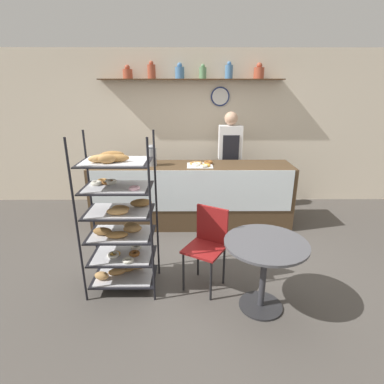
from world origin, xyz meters
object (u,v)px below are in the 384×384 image
Objects in this scene: cafe_table at (265,258)px; person_worker at (230,158)px; pastry_rack at (120,221)px; cafe_chair at (208,239)px; donut_tray_counter at (201,164)px; coffee_carafe at (151,156)px.

person_worker is at bearing 90.71° from cafe_table.
pastry_rack is 0.98× the size of person_worker.
donut_tray_counter is at bearing 121.10° from cafe_chair.
cafe_table is 2.01m from donut_tray_counter.
coffee_carafe reaches higher than cafe_chair.
coffee_carafe is (0.15, 1.58, 0.33)m from pastry_rack.
person_worker reaches higher than coffee_carafe.
cafe_chair reaches higher than cafe_table.
pastry_rack is 2.60m from person_worker.
pastry_rack reaches higher than donut_tray_counter.
cafe_table is 0.64m from cafe_chair.
coffee_carafe is 0.74m from donut_tray_counter.
coffee_carafe is (-1.24, -0.62, 0.17)m from person_worker.
pastry_rack is 5.35× the size of coffee_carafe.
cafe_chair is at bearing 142.54° from cafe_table.
pastry_rack reaches higher than coffee_carafe.
donut_tray_counter is at bearing -128.56° from person_worker.
coffee_carafe reaches higher than cafe_table.
cafe_table is at bearing -56.38° from coffee_carafe.
pastry_rack is 1.62m from coffee_carafe.
pastry_rack is 2.15× the size of cafe_table.
person_worker reaches higher than donut_tray_counter.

